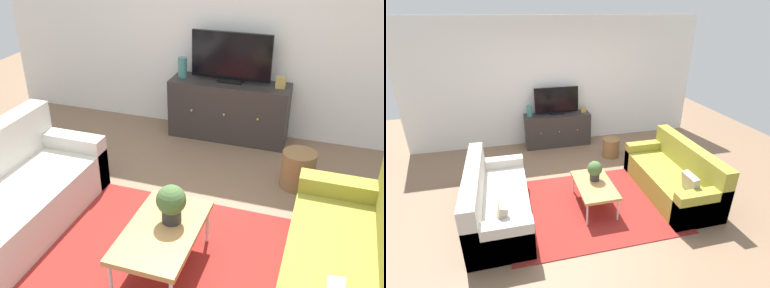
{
  "view_description": "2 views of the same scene",
  "coord_description": "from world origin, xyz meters",
  "views": [
    {
      "loc": [
        1.09,
        -2.55,
        2.48
      ],
      "look_at": [
        0.0,
        0.68,
        0.69
      ],
      "focal_mm": 41.16,
      "sensor_mm": 36.0,
      "label": 1
    },
    {
      "loc": [
        -1.11,
        -3.7,
        2.76
      ],
      "look_at": [
        0.0,
        0.68,
        0.69
      ],
      "focal_mm": 27.24,
      "sensor_mm": 36.0,
      "label": 2
    }
  ],
  "objects": [
    {
      "name": "wall_back",
      "position": [
        0.0,
        2.55,
        1.35
      ],
      "size": [
        6.4,
        0.12,
        2.7
      ],
      "primitive_type": "cube",
      "color": "white",
      "rests_on": "ground_plane"
    },
    {
      "name": "potted_plant",
      "position": [
        0.08,
        -0.04,
        0.57
      ],
      "size": [
        0.23,
        0.23,
        0.31
      ],
      "color": "#2D2D2D",
      "rests_on": "coffee_table"
    },
    {
      "name": "couch_left_side",
      "position": [
        -1.44,
        -0.1,
        0.28
      ],
      "size": [
        0.81,
        1.85,
        0.84
      ],
      "color": "beige",
      "rests_on": "ground_plane"
    },
    {
      "name": "flat_screen_tv",
      "position": [
        -0.07,
        2.29,
        1.01
      ],
      "size": [
        0.95,
        0.16,
        0.59
      ],
      "color": "black",
      "rests_on": "tv_console"
    },
    {
      "name": "glass_vase",
      "position": [
        -0.66,
        2.27,
        0.83
      ],
      "size": [
        0.11,
        0.11,
        0.24
      ],
      "primitive_type": "cylinder",
      "color": "teal",
      "rests_on": "tv_console"
    },
    {
      "name": "wicker_basket",
      "position": [
        0.89,
        1.4,
        0.19
      ],
      "size": [
        0.34,
        0.34,
        0.39
      ],
      "primitive_type": "cylinder",
      "color": "olive",
      "rests_on": "ground_plane"
    },
    {
      "name": "coffee_table",
      "position": [
        0.05,
        -0.15,
        0.37
      ],
      "size": [
        0.54,
        0.92,
        0.4
      ],
      "color": "#B7844C",
      "rests_on": "ground_plane"
    },
    {
      "name": "area_rug",
      "position": [
        0.0,
        -0.15,
        0.01
      ],
      "size": [
        2.5,
        1.9,
        0.01
      ],
      "primitive_type": "cube",
      "color": "maroon",
      "rests_on": "ground_plane"
    },
    {
      "name": "ground_plane",
      "position": [
        0.0,
        0.0,
        0.0
      ],
      "size": [
        10.0,
        10.0,
        0.0
      ],
      "primitive_type": "plane",
      "color": "#84664C"
    },
    {
      "name": "tv_console",
      "position": [
        -0.07,
        2.27,
        0.36
      ],
      "size": [
        1.43,
        0.47,
        0.71
      ],
      "color": "#332D2B",
      "rests_on": "ground_plane"
    },
    {
      "name": "couch_right_side",
      "position": [
        1.44,
        -0.1,
        0.28
      ],
      "size": [
        0.81,
        1.85,
        0.84
      ],
      "color": "olive",
      "rests_on": "ground_plane"
    },
    {
      "name": "mantel_clock",
      "position": [
        0.53,
        2.27,
        0.78
      ],
      "size": [
        0.11,
        0.07,
        0.13
      ],
      "primitive_type": "cube",
      "color": "tan",
      "rests_on": "tv_console"
    }
  ]
}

